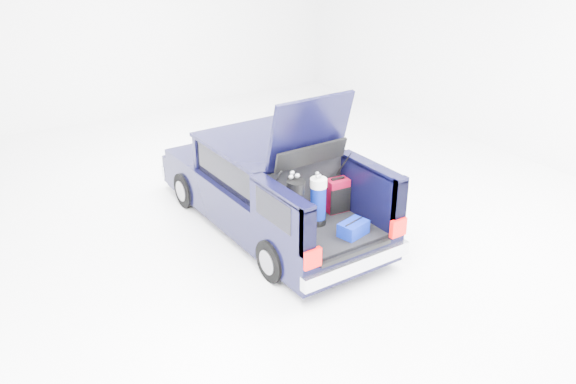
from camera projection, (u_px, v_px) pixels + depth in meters
ground at (271, 226)px, 10.02m from camera, size 14.00×14.00×0.00m
car at (267, 187)px, 9.82m from camera, size 1.87×4.65×2.47m
red_suitcase at (337, 195)px, 9.09m from camera, size 0.35×0.25×0.54m
black_golf_bag at (294, 206)px, 8.40m from camera, size 0.26×0.34×0.93m
blue_golf_bag at (318, 201)px, 8.67m from camera, size 0.31×0.31×0.81m
blue_duffel at (353, 228)px, 8.49m from camera, size 0.46×0.36×0.22m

